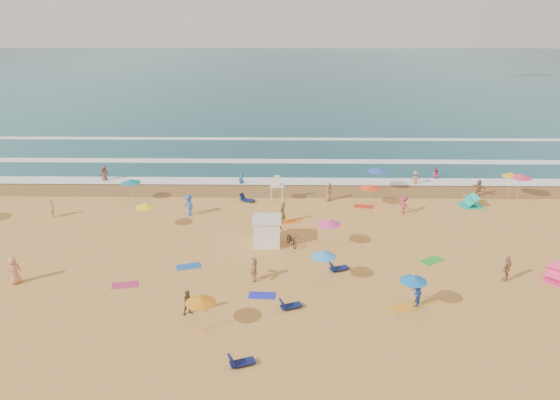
{
  "coord_description": "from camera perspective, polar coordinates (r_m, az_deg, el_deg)",
  "views": [
    {
      "loc": [
        0.56,
        -37.53,
        18.21
      ],
      "look_at": [
        -0.08,
        6.0,
        1.5
      ],
      "focal_mm": 35.0,
      "sensor_mm": 36.0,
      "label": 1
    }
  ],
  "objects": [
    {
      "name": "wet_sand",
      "position": [
        53.25,
        0.18,
        1.0
      ],
      "size": [
        220.0,
        220.0,
        0.0
      ],
      "primitive_type": "plane",
      "color": "olive",
      "rests_on": "ground"
    },
    {
      "name": "surf_foam",
      "position": [
        61.58,
        0.28,
        3.89
      ],
      "size": [
        200.0,
        18.7,
        0.05
      ],
      "color": "white",
      "rests_on": "ground"
    },
    {
      "name": "cabana",
      "position": [
        41.77,
        -1.38,
        -3.34
      ],
      "size": [
        2.0,
        2.0,
        2.0
      ],
      "primitive_type": "cube",
      "color": "white",
      "rests_on": "ground"
    },
    {
      "name": "loungers",
      "position": [
        39.36,
        9.15,
        -6.57
      ],
      "size": [
        59.82,
        24.6,
        0.34
      ],
      "color": "#101753",
      "rests_on": "ground"
    },
    {
      "name": "towels",
      "position": [
        38.34,
        -0.76,
        -7.34
      ],
      "size": [
        56.37,
        24.08,
        0.03
      ],
      "color": "#B04616",
      "rests_on": "ground"
    },
    {
      "name": "ground",
      "position": [
        41.72,
        -0.02,
        -4.88
      ],
      "size": [
        220.0,
        220.0,
        0.0
      ],
      "primitive_type": "plane",
      "color": "gold",
      "rests_on": "ground"
    },
    {
      "name": "ocean",
      "position": [
        122.89,
        0.58,
        12.47
      ],
      "size": [
        220.0,
        140.0,
        0.18
      ],
      "primitive_type": "cube",
      "color": "#0C4756",
      "rests_on": "ground"
    },
    {
      "name": "bicycle",
      "position": [
        41.69,
        1.23,
        -4.18
      ],
      "size": [
        1.29,
        1.94,
        0.96
      ],
      "primitive_type": "imported",
      "rotation": [
        0.0,
        0.0,
        0.39
      ],
      "color": "black",
      "rests_on": "ground"
    },
    {
      "name": "beachgoers",
      "position": [
        44.86,
        1.82,
        -1.83
      ],
      "size": [
        39.34,
        26.35,
        2.15
      ],
      "color": "tan",
      "rests_on": "ground"
    },
    {
      "name": "popup_tents",
      "position": [
        46.59,
        22.81,
        -2.96
      ],
      "size": [
        4.04,
        15.75,
        1.2
      ],
      "color": "#FF3877",
      "rests_on": "ground"
    },
    {
      "name": "lifeguard_stand",
      "position": [
        50.22,
        -0.31,
        1.02
      ],
      "size": [
        1.2,
        1.2,
        2.1
      ],
      "primitive_type": null,
      "color": "white",
      "rests_on": "ground"
    },
    {
      "name": "cabana_roof",
      "position": [
        41.35,
        -1.39,
        -2.0
      ],
      "size": [
        2.2,
        2.2,
        0.12
      ],
      "primitive_type": "cube",
      "color": "silver",
      "rests_on": "cabana"
    },
    {
      "name": "beach_umbrellas",
      "position": [
        42.02,
        3.2,
        -1.47
      ],
      "size": [
        61.51,
        27.34,
        0.78
      ],
      "color": "#1D35F7",
      "rests_on": "ground"
    }
  ]
}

